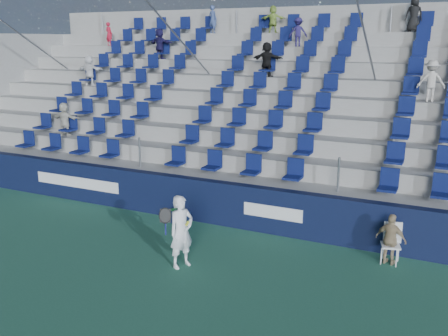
# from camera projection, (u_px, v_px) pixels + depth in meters

# --- Properties ---
(ground) EXTENTS (70.00, 70.00, 0.00)m
(ground) POSITION_uv_depth(u_px,v_px,m) (161.00, 270.00, 11.01)
(ground) COLOR #2C674D
(ground) RESTS_ON ground
(sponsor_wall) EXTENTS (24.00, 0.32, 1.20)m
(sponsor_wall) POSITION_uv_depth(u_px,v_px,m) (223.00, 203.00, 13.62)
(sponsor_wall) COLOR #0E1533
(sponsor_wall) RESTS_ON ground
(grandstand) EXTENTS (24.00, 8.17, 6.63)m
(grandstand) POSITION_uv_depth(u_px,v_px,m) (285.00, 121.00, 17.69)
(grandstand) COLOR #989994
(grandstand) RESTS_ON ground
(tennis_player) EXTENTS (0.70, 0.71, 1.65)m
(tennis_player) POSITION_uv_depth(u_px,v_px,m) (181.00, 232.00, 10.99)
(tennis_player) COLOR white
(tennis_player) RESTS_ON ground
(line_judge_chair) EXTENTS (0.49, 0.51, 0.93)m
(line_judge_chair) POSITION_uv_depth(u_px,v_px,m) (392.00, 240.00, 11.31)
(line_judge_chair) COLOR white
(line_judge_chair) RESTS_ON ground
(line_judge) EXTENTS (0.74, 0.43, 1.18)m
(line_judge) POSITION_uv_depth(u_px,v_px,m) (391.00, 239.00, 11.17)
(line_judge) COLOR tan
(line_judge) RESTS_ON ground
(ball_bin) EXTENTS (0.69, 0.55, 0.34)m
(ball_bin) POSITION_uv_depth(u_px,v_px,m) (178.00, 216.00, 13.87)
(ball_bin) COLOR #0F1A39
(ball_bin) RESTS_ON ground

